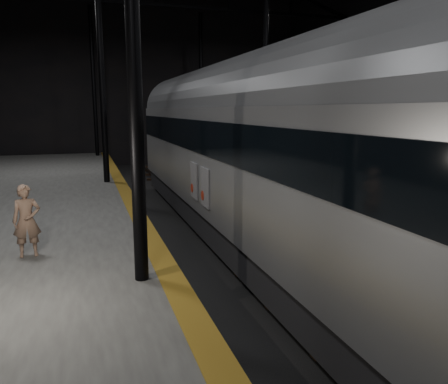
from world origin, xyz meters
name	(u,v)px	position (x,y,z in m)	size (l,w,h in m)	color
ground	(251,248)	(0.00, 0.00, 0.00)	(44.00, 44.00, 0.00)	black
platform_right	(446,214)	(7.50, 0.00, 0.50)	(9.00, 43.80, 1.00)	#494947
tactile_strip	(143,225)	(-3.25, 0.00, 1.00)	(0.50, 43.80, 0.01)	olive
track	(251,246)	(0.00, 0.00, 0.07)	(2.40, 43.00, 0.24)	#3F3328
train	(244,144)	(0.00, 0.63, 3.13)	(3.14, 21.00, 5.61)	#9A9CA2
woman	(27,221)	(-5.99, -1.89, 1.80)	(0.58, 0.38, 1.60)	#9A755E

